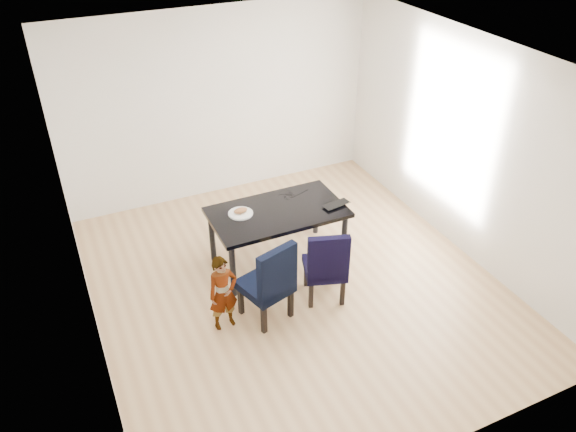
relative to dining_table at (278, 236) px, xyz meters
name	(u,v)px	position (x,y,z in m)	size (l,w,h in m)	color
floor	(295,284)	(0.00, -0.50, -0.38)	(4.50, 5.00, 0.01)	tan
ceiling	(297,59)	(0.00, -0.50, 2.33)	(4.50, 5.00, 0.01)	white
wall_back	(219,105)	(0.00, 2.00, 0.98)	(4.50, 0.01, 2.70)	white
wall_front	(446,343)	(0.00, -3.00, 0.98)	(4.50, 0.01, 2.70)	silver
wall_left	(75,237)	(-2.25, -0.50, 0.98)	(0.01, 5.00, 2.70)	silver
wall_right	(465,146)	(2.25, -0.50, 0.98)	(0.01, 5.00, 2.70)	white
dining_table	(278,236)	(0.00, 0.00, 0.00)	(1.60, 0.90, 0.75)	black
chair_left	(265,279)	(-0.52, -0.83, 0.12)	(0.48, 0.50, 1.00)	black
chair_right	(325,262)	(0.22, -0.81, 0.10)	(0.45, 0.47, 0.94)	black
child	(223,293)	(-0.98, -0.80, 0.07)	(0.33, 0.21, 0.89)	#F75114
plate	(241,213)	(-0.42, 0.11, 0.38)	(0.29, 0.29, 0.02)	silver
sandwich	(241,210)	(-0.42, 0.11, 0.42)	(0.17, 0.08, 0.07)	#9B6037
laptop	(334,203)	(0.68, -0.15, 0.39)	(0.34, 0.22, 0.03)	black
cable_tangle	(290,196)	(0.27, 0.23, 0.38)	(0.14, 0.14, 0.01)	black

